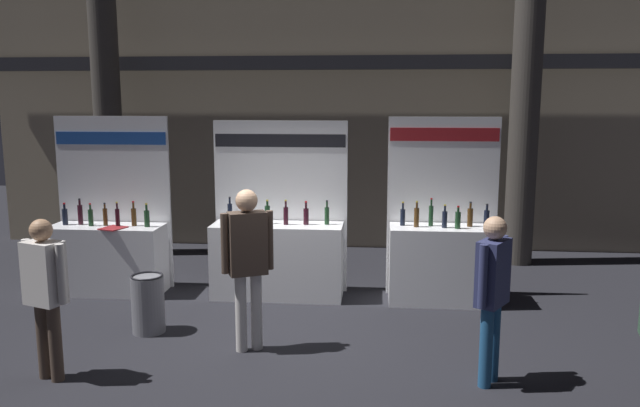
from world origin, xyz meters
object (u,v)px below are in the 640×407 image
object	(u,v)px
visitor_2	(248,255)
visitor_4	(492,287)
exhibitor_booth_0	(109,250)
exhibitor_booth_2	(443,256)
visitor_0	(45,286)
trash_bin	(148,304)
exhibitor_booth_1	(278,252)

from	to	relation	value
visitor_2	visitor_4	world-z (taller)	visitor_2
exhibitor_booth_0	exhibitor_booth_2	size ratio (longest dim) A/B	1.00
exhibitor_booth_2	visitor_4	size ratio (longest dim) A/B	1.51
exhibitor_booth_0	visitor_0	xyz separation A→B (m)	(0.62, -2.80, 0.34)
visitor_2	trash_bin	bearing A→B (deg)	-43.09
trash_bin	visitor_0	bearing A→B (deg)	-110.93
exhibitor_booth_0	exhibitor_booth_1	distance (m)	2.44
exhibitor_booth_1	visitor_4	xyz separation A→B (m)	(2.46, -2.53, 0.35)
exhibitor_booth_0	visitor_0	size ratio (longest dim) A/B	1.55
exhibitor_booth_0	trash_bin	bearing A→B (deg)	-53.01
exhibitor_booth_0	visitor_2	world-z (taller)	exhibitor_booth_0
visitor_0	visitor_2	world-z (taller)	visitor_2
visitor_0	visitor_4	xyz separation A→B (m)	(4.27, 0.29, 0.02)
exhibitor_booth_0	exhibitor_booth_1	xyz separation A→B (m)	(2.44, 0.02, 0.01)
visitor_4	trash_bin	bearing A→B (deg)	-72.66
exhibitor_booth_1	exhibitor_booth_2	distance (m)	2.26
exhibitor_booth_0	exhibitor_booth_1	world-z (taller)	exhibitor_booth_0
trash_bin	visitor_2	bearing A→B (deg)	-17.88
visitor_2	exhibitor_booth_2	bearing A→B (deg)	-165.30
exhibitor_booth_0	exhibitor_booth_2	distance (m)	4.70
exhibitor_booth_0	visitor_2	size ratio (longest dim) A/B	1.39
trash_bin	exhibitor_booth_2	bearing A→B (deg)	22.58
exhibitor_booth_0	visitor_4	distance (m)	5.52
trash_bin	exhibitor_booth_1	bearing A→B (deg)	49.16
trash_bin	visitor_0	xyz separation A→B (m)	(-0.50, -1.31, 0.60)
exhibitor_booth_1	visitor_2	bearing A→B (deg)	-90.47
visitor_0	visitor_4	size ratio (longest dim) A/B	0.97
visitor_2	exhibitor_booth_0	bearing A→B (deg)	-63.50
exhibitor_booth_2	visitor_2	size ratio (longest dim) A/B	1.40
visitor_0	visitor_2	xyz separation A→B (m)	(1.80, 0.89, 0.12)
visitor_4	exhibitor_booth_2	bearing A→B (deg)	-142.96
exhibitor_booth_0	visitor_4	bearing A→B (deg)	-27.14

